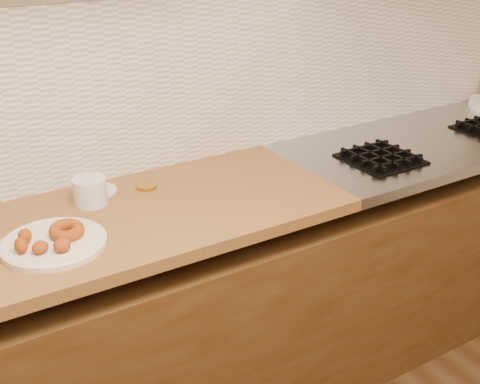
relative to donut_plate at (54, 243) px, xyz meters
name	(u,v)px	position (x,y,z in m)	size (l,w,h in m)	color
wall_back	(135,44)	(0.44, 0.39, 0.44)	(4.00, 0.02, 2.70)	tan
base_cabinet	(188,327)	(0.44, 0.08, -0.52)	(3.60, 0.60, 0.77)	#4E381D
stovetop	(428,142)	(1.59, 0.08, -0.03)	(1.30, 0.62, 0.04)	#9EA0A5
backsplash	(140,89)	(0.44, 0.38, 0.29)	(3.60, 0.02, 0.60)	silver
burner_grates	(440,142)	(1.57, 0.00, 0.00)	(0.91, 0.26, 0.03)	black
donut_plate	(54,243)	(0.00, 0.00, 0.00)	(0.29, 0.29, 0.02)	silver
ring_donut	(66,230)	(0.04, 0.01, 0.03)	(0.10, 0.10, 0.03)	#98501A
fried_dough_chunks	(38,243)	(-0.05, -0.03, 0.03)	(0.15, 0.16, 0.04)	#98501A
plastic_tub	(90,191)	(0.18, 0.21, 0.04)	(0.11, 0.11, 0.09)	silver
tub_lid	(97,191)	(0.22, 0.28, 0.00)	(0.13, 0.13, 0.01)	silver
brass_jar_lid	(147,186)	(0.38, 0.23, 0.00)	(0.07, 0.07, 0.01)	#AD8630
wooden_utensil	(6,241)	(-0.11, 0.09, 0.00)	(0.16, 0.02, 0.01)	#927A4D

